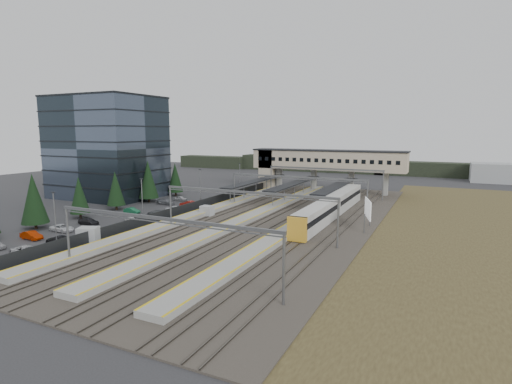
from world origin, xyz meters
The scene contains 16 objects.
ground centered at (0.00, 0.00, 0.00)m, with size 220.00×220.00×0.00m, color #2B2B2D.
office_building centered at (-36.00, 12.00, 12.19)m, with size 24.30×18.30×24.30m.
conifer_row centered at (-22.00, -3.86, 4.84)m, with size 4.42×49.82×9.50m.
car_park centered at (-13.18, -10.17, 0.61)m, with size 10.45×44.35×1.29m.
lampposts centered at (-8.00, 1.25, 4.34)m, with size 0.50×53.25×8.07m.
fence centered at (-6.50, 5.00, 1.00)m, with size 0.08×90.00×2.00m.
relay_cabin_near centered at (-7.33, -20.33, 1.15)m, with size 3.34×2.96×2.30m.
relay_cabin_far centered at (-1.61, 2.48, 1.03)m, with size 2.25×1.88×2.05m.
rail_corridor centered at (9.34, 5.00, 0.29)m, with size 34.00×90.00×0.92m.
canopies centered at (7.00, 27.00, 3.92)m, with size 23.10×30.00×3.28m.
footbridge centered at (7.70, 42.00, 7.93)m, with size 40.40×6.40×11.20m.
gantries centered at (12.00, 3.00, 6.00)m, with size 28.40×62.28×7.17m.
train centered at (20.00, 11.68, 2.04)m, with size 2.85×39.61×3.59m.
billboard centered at (27.77, 4.56, 3.43)m, with size 2.01×5.76×5.11m.
scrub_east centered at (45.00, 5.00, 0.03)m, with size 34.00×120.00×0.06m.
treeline_far centered at (23.81, 92.28, 2.95)m, with size 170.00×19.00×7.00m.
Camera 1 is at (38.68, -60.47, 16.02)m, focal length 28.00 mm.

